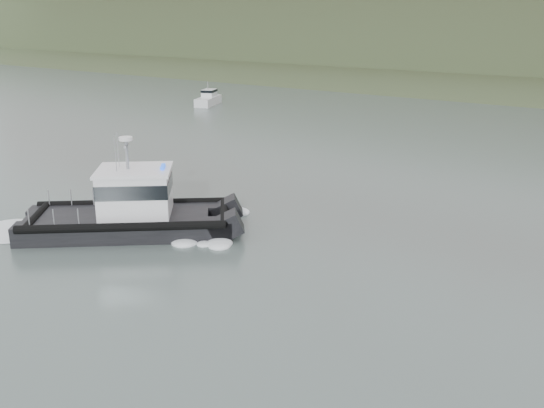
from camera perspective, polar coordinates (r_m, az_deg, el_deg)
The scene contains 3 objects.
ground at distance 27.52m, azimuth -13.03°, elevation -9.53°, with size 400.00×400.00×0.00m, color #53635C.
patrol_boat at distance 36.11m, azimuth -13.21°, elevation -0.39°, with size 12.17×11.04×5.87m.
motorboat at distance 85.90m, azimuth -6.00°, elevation 9.82°, with size 3.99×6.28×3.28m.
Camera 1 is at (18.60, -16.09, 12.35)m, focal length 40.00 mm.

